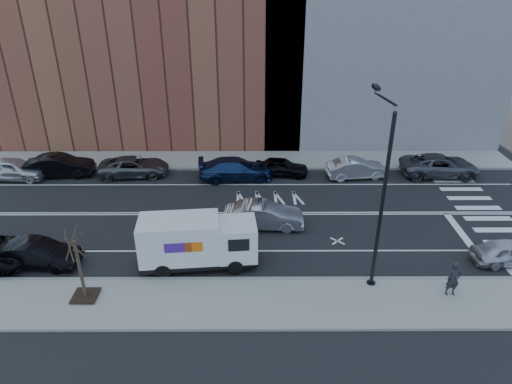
{
  "coord_description": "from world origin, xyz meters",
  "views": [
    {
      "loc": [
        1.15,
        -25.77,
        14.53
      ],
      "look_at": [
        1.24,
        0.32,
        1.4
      ],
      "focal_mm": 32.0,
      "sensor_mm": 36.0,
      "label": 1
    }
  ],
  "objects_px": {
    "far_parked_b": "(60,166)",
    "driving_sedan": "(264,215)",
    "far_parked_a": "(14,169)",
    "fedex_van": "(197,241)",
    "near_parked_front": "(508,252)",
    "pedestrian": "(453,279)"
  },
  "relations": [
    {
      "from": "far_parked_b",
      "to": "far_parked_a",
      "type": "bearing_deg",
      "value": 94.42
    },
    {
      "from": "fedex_van",
      "to": "driving_sedan",
      "type": "bearing_deg",
      "value": 42.73
    },
    {
      "from": "far_parked_b",
      "to": "near_parked_front",
      "type": "bearing_deg",
      "value": -116.86
    },
    {
      "from": "far_parked_a",
      "to": "pedestrian",
      "type": "xyz_separation_m",
      "value": [
        27.44,
        -13.67,
        0.25
      ]
    },
    {
      "from": "far_parked_a",
      "to": "far_parked_b",
      "type": "xyz_separation_m",
      "value": [
        3.2,
        0.53,
        0.01
      ]
    },
    {
      "from": "far_parked_a",
      "to": "driving_sedan",
      "type": "bearing_deg",
      "value": -107.12
    },
    {
      "from": "far_parked_a",
      "to": "driving_sedan",
      "type": "relative_size",
      "value": 0.99
    },
    {
      "from": "fedex_van",
      "to": "far_parked_a",
      "type": "height_order",
      "value": "fedex_van"
    },
    {
      "from": "far_parked_a",
      "to": "near_parked_front",
      "type": "bearing_deg",
      "value": -105.2
    },
    {
      "from": "pedestrian",
      "to": "near_parked_front",
      "type": "bearing_deg",
      "value": 31.17
    },
    {
      "from": "near_parked_front",
      "to": "pedestrian",
      "type": "distance_m",
      "value": 5.04
    },
    {
      "from": "fedex_van",
      "to": "far_parked_a",
      "type": "distance_m",
      "value": 18.56
    },
    {
      "from": "far_parked_a",
      "to": "pedestrian",
      "type": "relative_size",
      "value": 2.6
    },
    {
      "from": "far_parked_b",
      "to": "driving_sedan",
      "type": "relative_size",
      "value": 1.04
    },
    {
      "from": "far_parked_a",
      "to": "near_parked_front",
      "type": "height_order",
      "value": "far_parked_a"
    },
    {
      "from": "far_parked_a",
      "to": "near_parked_front",
      "type": "relative_size",
      "value": 1.23
    },
    {
      "from": "near_parked_front",
      "to": "far_parked_a",
      "type": "bearing_deg",
      "value": 65.12
    },
    {
      "from": "far_parked_b",
      "to": "driving_sedan",
      "type": "height_order",
      "value": "far_parked_b"
    },
    {
      "from": "far_parked_b",
      "to": "driving_sedan",
      "type": "bearing_deg",
      "value": -121.39
    },
    {
      "from": "near_parked_front",
      "to": "pedestrian",
      "type": "xyz_separation_m",
      "value": [
        -4.15,
        -2.84,
        0.41
      ]
    },
    {
      "from": "near_parked_front",
      "to": "pedestrian",
      "type": "height_order",
      "value": "pedestrian"
    },
    {
      "from": "driving_sedan",
      "to": "fedex_van",
      "type": "bearing_deg",
      "value": 139.48
    }
  ]
}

